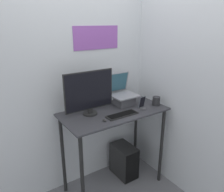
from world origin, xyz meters
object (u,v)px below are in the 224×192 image
mouse (104,120)px  cell_phone (142,105)px  monitor (89,93)px  computer_tower (124,160)px  laptop (123,97)px  keyboard (122,115)px

mouse → cell_phone: 0.53m
monitor → cell_phone: bearing=-20.1°
mouse → computer_tower: (0.46, 0.27, -0.81)m
laptop → cell_phone: size_ratio=2.43×
laptop → keyboard: laptop is taller
cell_phone → laptop: bearing=108.8°
laptop → computer_tower: (0.02, -0.01, -0.90)m
keyboard → computer_tower: 0.88m
monitor → keyboard: size_ratio=1.56×
keyboard → computer_tower: bearing=47.3°
laptop → computer_tower: 0.90m
keyboard → monitor: bearing=140.3°
cell_phone → monitor: bearing=159.9°
monitor → computer_tower: monitor is taller
mouse → laptop: bearing=32.3°
computer_tower → keyboard: bearing=-132.7°
cell_phone → mouse: bearing=-176.4°
mouse → monitor: bearing=97.9°
laptop → cell_phone: (0.08, -0.25, -0.05)m
laptop → mouse: (-0.44, -0.28, -0.08)m
mouse → computer_tower: mouse is taller
laptop → mouse: laptop is taller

